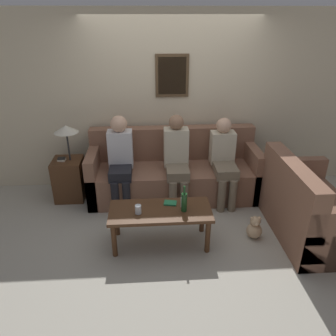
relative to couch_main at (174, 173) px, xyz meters
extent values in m
plane|color=#ADA899|center=(0.00, -0.51, -0.34)|extent=(16.00, 16.00, 0.00)
cube|color=beige|center=(0.00, 0.44, 0.96)|extent=(9.00, 0.06, 2.60)
cube|color=#4C3823|center=(0.00, 0.40, 1.36)|extent=(0.48, 0.02, 0.60)
cube|color=beige|center=(0.00, 0.39, 1.36)|extent=(0.40, 0.01, 0.52)
cube|color=brown|center=(0.00, -0.06, -0.10)|extent=(2.46, 0.84, 0.48)
cube|color=brown|center=(0.00, 0.26, 0.39)|extent=(2.46, 0.20, 0.50)
cube|color=brown|center=(-1.16, -0.06, 0.04)|extent=(0.14, 0.84, 0.75)
cube|color=brown|center=(1.16, -0.06, 0.04)|extent=(0.14, 0.84, 0.75)
cube|color=brown|center=(1.60, -1.12, -0.10)|extent=(0.84, 1.38, 0.48)
cube|color=brown|center=(1.28, -1.12, 0.39)|extent=(0.20, 1.38, 0.50)
cube|color=brown|center=(1.60, -0.50, 0.04)|extent=(0.84, 0.14, 0.75)
cube|color=#4C2D19|center=(-0.25, -1.18, 0.10)|extent=(1.18, 0.52, 0.04)
cylinder|color=#4C2D19|center=(-0.78, -1.38, -0.13)|extent=(0.06, 0.06, 0.43)
cylinder|color=#4C2D19|center=(0.28, -1.38, -0.13)|extent=(0.06, 0.06, 0.43)
cylinder|color=#4C2D19|center=(-0.78, -0.98, -0.13)|extent=(0.06, 0.06, 0.43)
cylinder|color=#4C2D19|center=(0.28, -0.98, -0.13)|extent=(0.06, 0.06, 0.43)
cube|color=#4C2D19|center=(-1.54, -0.02, -0.03)|extent=(0.42, 0.42, 0.62)
cylinder|color=#262628|center=(-1.49, -0.02, 0.49)|extent=(0.02, 0.02, 0.44)
cone|color=beige|center=(-1.49, -0.02, 0.74)|extent=(0.33, 0.33, 0.10)
cube|color=beige|center=(-1.60, -0.04, 0.29)|extent=(0.12, 0.10, 0.03)
cube|color=black|center=(-1.60, -0.04, 0.31)|extent=(0.11, 0.08, 0.02)
cylinder|color=#19421E|center=(0.02, -1.21, 0.24)|extent=(0.07, 0.07, 0.22)
cylinder|color=#19421E|center=(0.02, -1.21, 0.40)|extent=(0.03, 0.03, 0.10)
cylinder|color=silver|center=(-0.51, -1.23, 0.18)|extent=(0.07, 0.07, 0.10)
cube|color=#237547|center=(-0.13, -1.05, 0.13)|extent=(0.16, 0.13, 0.02)
cylinder|color=#BCBCC1|center=(0.02, -1.13, 0.19)|extent=(0.07, 0.07, 0.12)
cube|color=black|center=(-0.76, -0.28, 0.19)|extent=(0.31, 0.42, 0.14)
cylinder|color=black|center=(-0.84, -0.49, -0.10)|extent=(0.11, 0.11, 0.48)
cylinder|color=black|center=(-0.68, -0.49, -0.10)|extent=(0.11, 0.11, 0.48)
cube|color=silver|center=(-0.76, -0.07, 0.45)|extent=(0.34, 0.22, 0.52)
sphere|color=tan|center=(-0.76, -0.07, 0.81)|extent=(0.23, 0.23, 0.23)
cube|color=#756651|center=(0.02, -0.31, 0.19)|extent=(0.31, 0.44, 0.14)
cylinder|color=#756651|center=(-0.05, -0.53, -0.10)|extent=(0.11, 0.11, 0.48)
cylinder|color=#756651|center=(0.10, -0.53, -0.10)|extent=(0.11, 0.11, 0.48)
cube|color=beige|center=(0.02, -0.09, 0.46)|extent=(0.34, 0.22, 0.54)
sphere|color=#8C664C|center=(0.02, -0.09, 0.82)|extent=(0.21, 0.21, 0.21)
cube|color=#756651|center=(0.70, -0.29, 0.19)|extent=(0.31, 0.48, 0.14)
cylinder|color=#756651|center=(0.62, -0.53, -0.10)|extent=(0.11, 0.11, 0.48)
cylinder|color=#756651|center=(0.77, -0.53, -0.10)|extent=(0.11, 0.11, 0.48)
cube|color=beige|center=(0.70, -0.05, 0.42)|extent=(0.34, 0.22, 0.47)
sphere|color=tan|center=(0.70, -0.05, 0.75)|extent=(0.22, 0.22, 0.22)
sphere|color=tan|center=(0.90, -1.15, -0.25)|extent=(0.19, 0.19, 0.19)
sphere|color=tan|center=(0.90, -1.15, -0.11)|extent=(0.12, 0.12, 0.12)
sphere|color=tan|center=(0.86, -1.15, -0.06)|extent=(0.04, 0.04, 0.04)
sphere|color=tan|center=(0.94, -1.15, -0.06)|extent=(0.04, 0.04, 0.04)
sphere|color=beige|center=(0.90, -1.20, -0.11)|extent=(0.05, 0.05, 0.05)
camera|label=1|loc=(-0.38, -4.37, 2.19)|focal=35.00mm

